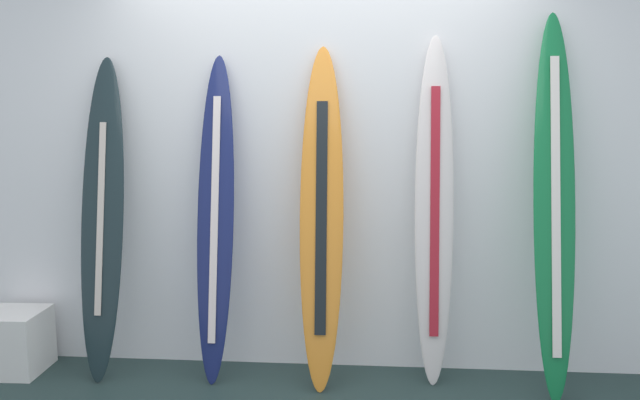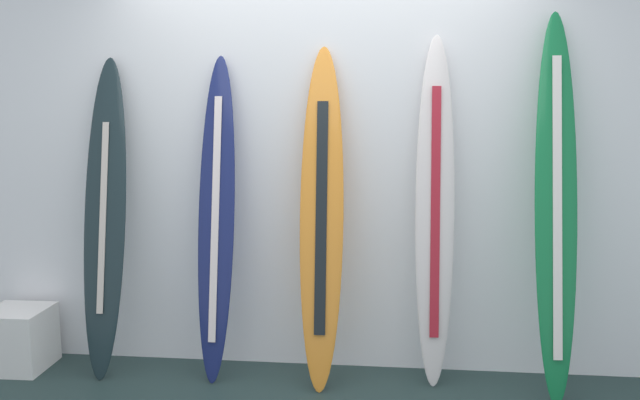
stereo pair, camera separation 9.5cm
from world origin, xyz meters
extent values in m
cube|color=white|center=(0.00, 1.30, 1.40)|extent=(7.20, 0.20, 2.80)
ellipsoid|color=#1A2A2E|center=(-1.31, 0.98, 0.98)|extent=(0.27, 0.40, 1.95)
cube|color=beige|center=(-1.31, 0.95, 0.98)|extent=(0.04, 0.21, 1.14)
cone|color=black|center=(-1.31, 0.87, 0.17)|extent=(0.07, 0.09, 0.11)
ellipsoid|color=navy|center=(-0.61, 0.99, 0.98)|extent=(0.24, 0.38, 1.96)
cube|color=silver|center=(-0.61, 0.96, 0.98)|extent=(0.05, 0.25, 1.45)
cone|color=black|center=(-0.61, 0.90, 0.17)|extent=(0.07, 0.09, 0.11)
ellipsoid|color=orange|center=(0.03, 0.97, 1.00)|extent=(0.27, 0.44, 2.01)
cube|color=black|center=(0.03, 0.94, 1.01)|extent=(0.07, 0.27, 1.34)
cone|color=black|center=(0.03, 0.84, 0.18)|extent=(0.07, 0.09, 0.11)
ellipsoid|color=silver|center=(0.69, 1.04, 1.03)|extent=(0.25, 0.29, 2.06)
cube|color=#B11F2D|center=(0.69, 1.00, 1.04)|extent=(0.06, 0.16, 1.46)
cone|color=black|center=(0.69, 0.99, 0.18)|extent=(0.07, 0.08, 0.11)
ellipsoid|color=#15733D|center=(1.35, 0.93, 1.09)|extent=(0.25, 0.46, 2.19)
cube|color=white|center=(1.35, 0.90, 1.10)|extent=(0.06, 0.32, 1.66)
cone|color=black|center=(1.35, 0.81, 0.19)|extent=(0.07, 0.09, 0.11)
cube|color=white|center=(-1.90, 0.95, 0.19)|extent=(0.38, 0.38, 0.38)
camera|label=1|loc=(0.30, -2.69, 1.62)|focal=35.54mm
camera|label=2|loc=(0.40, -2.68, 1.62)|focal=35.54mm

